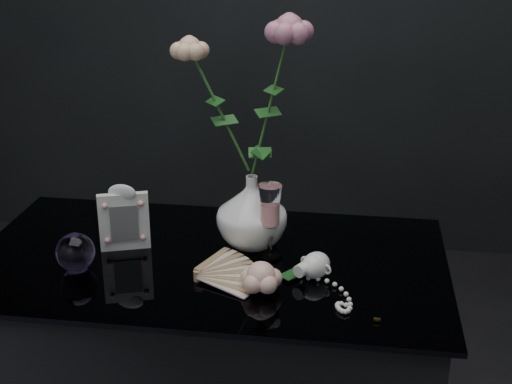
% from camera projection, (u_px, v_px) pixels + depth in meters
% --- Properties ---
extents(vase, '(0.19, 0.19, 0.17)m').
position_uv_depth(vase, '(252.00, 211.00, 1.62)').
color(vase, white).
rests_on(vase, table).
extents(wine_glass, '(0.07, 0.07, 0.17)m').
position_uv_depth(wine_glass, '(270.00, 222.00, 1.56)').
color(wine_glass, white).
rests_on(wine_glass, table).
extents(picture_frame, '(0.14, 0.12, 0.16)m').
position_uv_depth(picture_frame, '(124.00, 217.00, 1.60)').
color(picture_frame, silver).
rests_on(picture_frame, table).
extents(paperweight, '(0.11, 0.11, 0.08)m').
position_uv_depth(paperweight, '(75.00, 252.00, 1.52)').
color(paperweight, '#976FB4').
rests_on(paperweight, table).
extents(paper_fan, '(0.27, 0.21, 0.03)m').
position_uv_depth(paper_fan, '(197.00, 275.00, 1.48)').
color(paper_fan, beige).
rests_on(paper_fan, table).
extents(loose_rose, '(0.21, 0.23, 0.06)m').
position_uv_depth(loose_rose, '(261.00, 277.00, 1.44)').
color(loose_rose, '#FAB7A1').
rests_on(loose_rose, table).
extents(pearl_jar, '(0.27, 0.27, 0.06)m').
position_uv_depth(pearl_jar, '(316.00, 264.00, 1.49)').
color(pearl_jar, white).
rests_on(pearl_jar, table).
extents(roses, '(0.28, 0.12, 0.41)m').
position_uv_depth(roses, '(248.00, 92.00, 1.52)').
color(roses, '#E2B48B').
rests_on(roses, vase).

